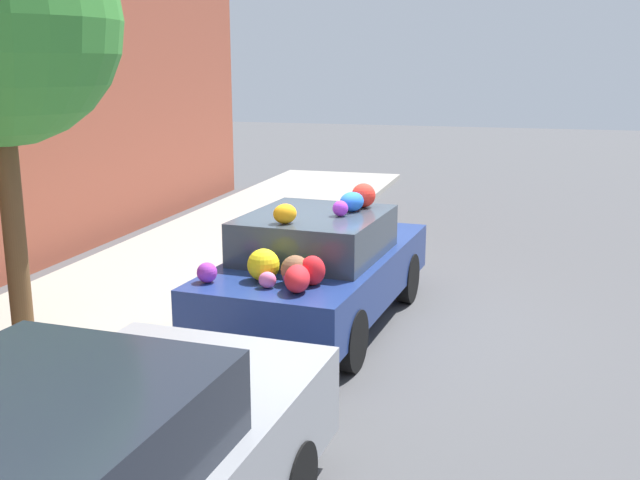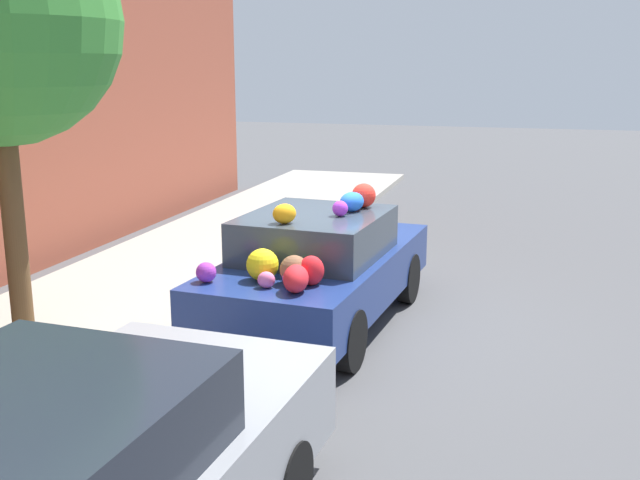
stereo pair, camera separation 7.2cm
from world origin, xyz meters
name	(u,v)px [view 1 (the left image)]	position (x,y,z in m)	size (l,w,h in m)	color
ground_plane	(320,324)	(0.00, 0.00, 0.00)	(60.00, 60.00, 0.00)	#4C4C4F
sidewalk_curb	(123,301)	(0.00, 2.70, 0.06)	(24.00, 3.20, 0.12)	#9E998E
fire_hydrant	(254,238)	(2.23, 1.70, 0.47)	(0.20, 0.20, 0.70)	gold
art_car	(319,266)	(-0.05, 0.00, 0.75)	(4.05, 2.01, 1.70)	navy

